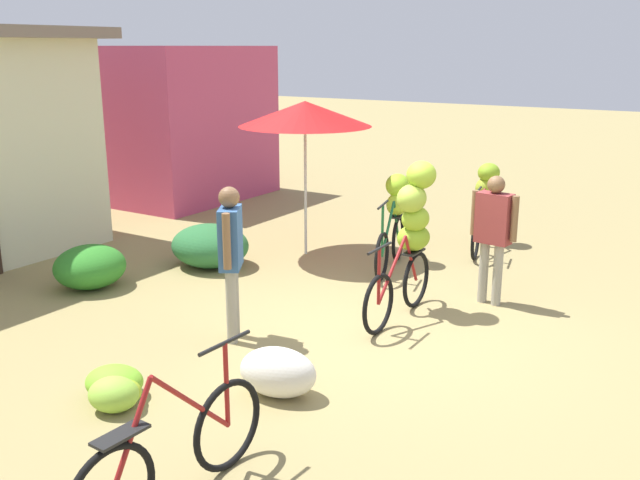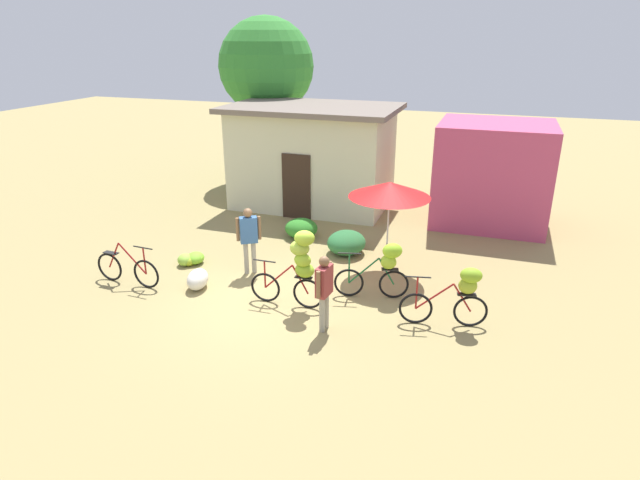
# 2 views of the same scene
# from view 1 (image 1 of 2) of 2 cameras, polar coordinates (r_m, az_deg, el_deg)

# --- Properties ---
(ground_plane) EXTENTS (60.00, 60.00, 0.00)m
(ground_plane) POSITION_cam_1_polar(r_m,az_deg,el_deg) (7.85, 4.91, -6.93)
(ground_plane) COLOR #938351
(shop_pink) EXTENTS (3.20, 2.80, 2.97)m
(shop_pink) POSITION_cam_1_polar(r_m,az_deg,el_deg) (14.69, -11.53, 9.19)
(shop_pink) COLOR #BD436A
(shop_pink) RESTS_ON ground
(hedge_bush_front_left) EXTENTS (0.91, 0.86, 0.54)m
(hedge_bush_front_left) POSITION_cam_1_polar(r_m,az_deg,el_deg) (9.44, -17.94, -2.05)
(hedge_bush_front_left) COLOR #2F8026
(hedge_bush_front_left) RESTS_ON ground
(hedge_bush_front_right) EXTENTS (0.99, 1.12, 0.59)m
(hedge_bush_front_right) POSITION_cam_1_polar(r_m,az_deg,el_deg) (9.95, -8.80, -0.45)
(hedge_bush_front_right) COLOR #296935
(hedge_bush_front_right) RESTS_ON ground
(market_umbrella) EXTENTS (1.88, 1.88, 2.22)m
(market_umbrella) POSITION_cam_1_polar(r_m,az_deg,el_deg) (10.12, -1.21, 10.07)
(market_umbrella) COLOR beige
(market_umbrella) RESTS_ON ground
(bicycle_leftmost) EXTENTS (1.71, 0.17, 1.00)m
(bicycle_leftmost) POSITION_cam_1_polar(r_m,az_deg,el_deg) (4.98, -11.55, -16.40)
(bicycle_leftmost) COLOR black
(bicycle_leftmost) RESTS_ON ground
(bicycle_near_pile) EXTENTS (1.62, 0.49, 1.73)m
(bicycle_near_pile) POSITION_cam_1_polar(r_m,az_deg,el_deg) (8.01, 7.33, 1.10)
(bicycle_near_pile) COLOR black
(bicycle_near_pile) RESTS_ON ground
(bicycle_center_loaded) EXTENTS (1.58, 0.58, 1.26)m
(bicycle_center_loaded) POSITION_cam_1_polar(r_m,az_deg,el_deg) (9.83, 6.00, 2.22)
(bicycle_center_loaded) COLOR black
(bicycle_center_loaded) RESTS_ON ground
(bicycle_by_shop) EXTENTS (1.68, 0.50, 1.25)m
(bicycle_by_shop) POSITION_cam_1_polar(r_m,az_deg,el_deg) (11.04, 13.04, 3.28)
(bicycle_by_shop) COLOR black
(bicycle_by_shop) RESTS_ON ground
(banana_pile_on_ground) EXTENTS (0.69, 0.75, 0.29)m
(banana_pile_on_ground) POSITION_cam_1_polar(r_m,az_deg,el_deg) (6.44, -16.09, -11.34)
(banana_pile_on_ground) COLOR #76BA2B
(banana_pile_on_ground) RESTS_ON ground
(produce_sack) EXTENTS (0.58, 0.78, 0.44)m
(produce_sack) POSITION_cam_1_polar(r_m,az_deg,el_deg) (6.30, -3.39, -10.52)
(produce_sack) COLOR silver
(produce_sack) RESTS_ON ground
(person_vendor) EXTENTS (0.51, 0.38, 1.62)m
(person_vendor) POSITION_cam_1_polar(r_m,az_deg,el_deg) (7.24, -7.16, -0.64)
(person_vendor) COLOR gray
(person_vendor) RESTS_ON ground
(person_bystander) EXTENTS (0.25, 0.58, 1.54)m
(person_bystander) POSITION_cam_1_polar(r_m,az_deg,el_deg) (8.48, 13.72, 1.00)
(person_bystander) COLOR gray
(person_bystander) RESTS_ON ground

